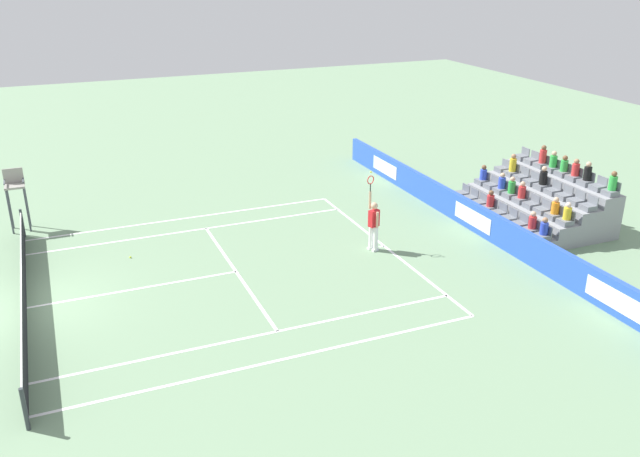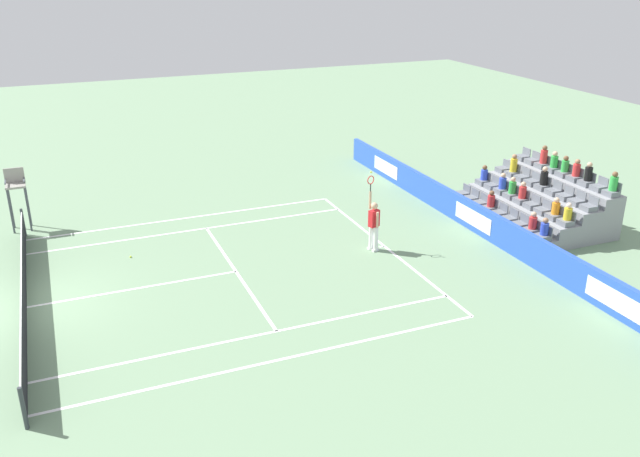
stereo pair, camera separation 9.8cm
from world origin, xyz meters
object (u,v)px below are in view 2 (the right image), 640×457
loose_tennis_ball (131,257)px  tennis_player (374,224)px  tennis_net (24,293)px  umpire_chair (17,191)px

loose_tennis_ball → tennis_player: bearing=-107.9°
tennis_net → tennis_player: tennis_player is taller
tennis_player → loose_tennis_ball: size_ratio=41.97×
tennis_player → loose_tennis_ball: tennis_player is taller
tennis_net → loose_tennis_ball: tennis_net is taller
tennis_net → loose_tennis_ball: bearing=-53.7°
tennis_player → umpire_chair: (6.90, 11.44, 0.53)m
tennis_player → loose_tennis_ball: bearing=72.1°
tennis_net → tennis_player: bearing=-90.7°
tennis_player → umpire_chair: bearing=58.9°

